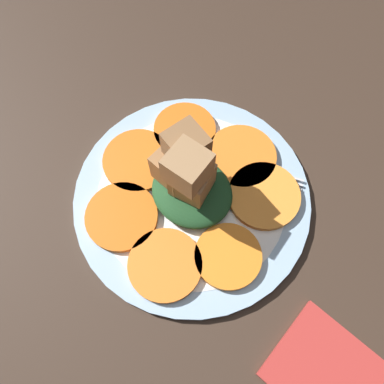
# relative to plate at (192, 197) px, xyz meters

# --- Properties ---
(table_slab) EXTENTS (1.20, 1.20, 0.02)m
(table_slab) POSITION_rel_plate_xyz_m (0.00, 0.00, -0.02)
(table_slab) COLOR #38281E
(table_slab) RESTS_ON ground
(plate) EXTENTS (0.30, 0.30, 0.01)m
(plate) POSITION_rel_plate_xyz_m (0.00, 0.00, 0.00)
(plate) COLOR #99B7D1
(plate) RESTS_ON table_slab
(carrot_slice_0) EXTENTS (0.08, 0.08, 0.01)m
(carrot_slice_0) POSITION_rel_plate_xyz_m (-0.08, 0.03, 0.01)
(carrot_slice_0) COLOR orange
(carrot_slice_0) RESTS_ON plate
(carrot_slice_1) EXTENTS (0.09, 0.09, 0.01)m
(carrot_slice_1) POSITION_rel_plate_xyz_m (-0.07, -0.06, 0.01)
(carrot_slice_1) COLOR orange
(carrot_slice_1) RESTS_ON plate
(carrot_slice_2) EXTENTS (0.09, 0.09, 0.01)m
(carrot_slice_2) POSITION_rel_plate_xyz_m (-0.01, -0.08, 0.01)
(carrot_slice_2) COLOR orange
(carrot_slice_2) RESTS_ON plate
(carrot_slice_3) EXTENTS (0.08, 0.08, 0.01)m
(carrot_slice_3) POSITION_rel_plate_xyz_m (0.07, -0.07, 0.01)
(carrot_slice_3) COLOR orange
(carrot_slice_3) RESTS_ON plate
(carrot_slice_4) EXTENTS (0.09, 0.09, 0.01)m
(carrot_slice_4) POSITION_rel_plate_xyz_m (0.09, 0.01, 0.01)
(carrot_slice_4) COLOR orange
(carrot_slice_4) RESTS_ON plate
(carrot_slice_5) EXTENTS (0.09, 0.09, 0.01)m
(carrot_slice_5) POSITION_rel_plate_xyz_m (0.05, 0.08, 0.01)
(carrot_slice_5) COLOR orange
(carrot_slice_5) RESTS_ON plate
(carrot_slice_6) EXTENTS (0.09, 0.09, 0.01)m
(carrot_slice_6) POSITION_rel_plate_xyz_m (-0.04, 0.09, 0.01)
(carrot_slice_6) COLOR orange
(carrot_slice_6) RESTS_ON plate
(center_pile) EXTENTS (0.10, 0.09, 0.11)m
(center_pile) POSITION_rel_plate_xyz_m (0.01, -0.00, 0.05)
(center_pile) COLOR #1E4723
(center_pile) RESTS_ON plate
(fork) EXTENTS (0.17, 0.08, 0.00)m
(fork) POSITION_rel_plate_xyz_m (-0.02, -0.07, 0.01)
(fork) COLOR silver
(fork) RESTS_ON plate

